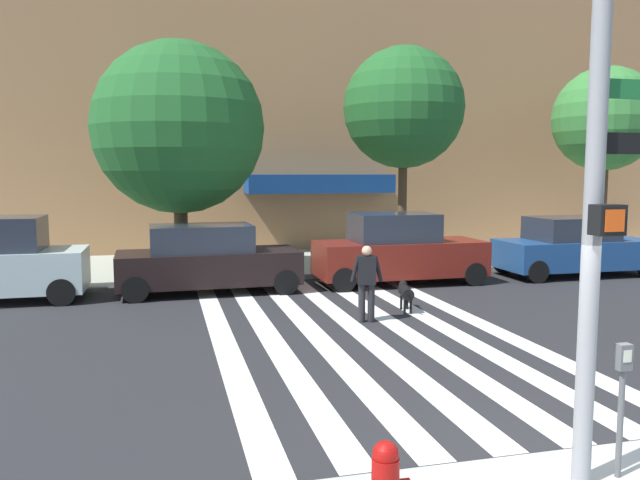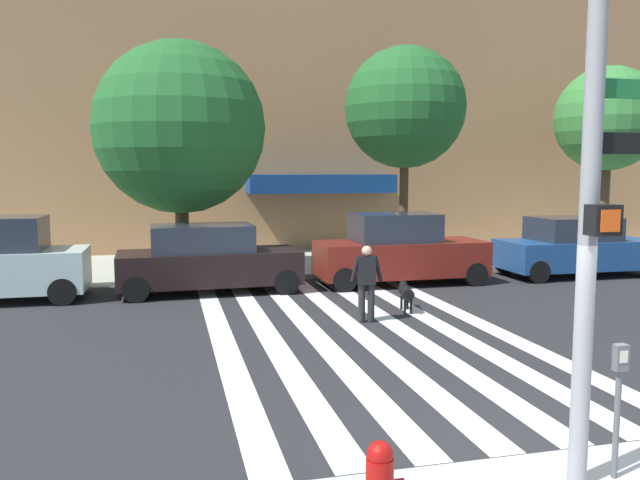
{
  "view_description": "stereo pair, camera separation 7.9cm",
  "coord_description": "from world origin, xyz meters",
  "px_view_note": "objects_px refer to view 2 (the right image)",
  "views": [
    {
      "loc": [
        -4.09,
        -5.74,
        3.18
      ],
      "look_at": [
        -0.81,
        7.3,
        1.73
      ],
      "focal_mm": 35.2,
      "sensor_mm": 36.0,
      "label": 1
    },
    {
      "loc": [
        -4.02,
        -5.76,
        3.18
      ],
      "look_at": [
        -0.81,
        7.3,
        1.73
      ],
      "focal_mm": 35.2,
      "sensor_mm": 36.0,
      "label": 2
    }
  ],
  "objects_px": {
    "traffic_light_pole": "(597,135)",
    "parked_car_third_in_line": "(399,251)",
    "dog_on_leash": "(406,292)",
    "street_tree_further": "(608,120)",
    "pedestrian_dog_walker": "(367,279)",
    "street_tree_middle": "(405,108)",
    "street_tree_nearest": "(180,128)",
    "parked_car_fourth_in_line": "(576,248)",
    "parked_car_behind_first": "(208,259)",
    "parking_meter_curbside": "(618,392)"
  },
  "relations": [
    {
      "from": "parking_meter_curbside",
      "to": "street_tree_nearest",
      "type": "xyz_separation_m",
      "value": [
        -3.84,
        13.74,
        3.42
      ]
    },
    {
      "from": "traffic_light_pole",
      "to": "street_tree_nearest",
      "type": "xyz_separation_m",
      "value": [
        -3.41,
        13.8,
        0.93
      ]
    },
    {
      "from": "parked_car_fourth_in_line",
      "to": "street_tree_middle",
      "type": "distance_m",
      "value": 6.88
    },
    {
      "from": "parked_car_third_in_line",
      "to": "dog_on_leash",
      "type": "xyz_separation_m",
      "value": [
        -1.14,
        -3.44,
        -0.5
      ]
    },
    {
      "from": "dog_on_leash",
      "to": "parking_meter_curbside",
      "type": "bearing_deg",
      "value": -97.09
    },
    {
      "from": "traffic_light_pole",
      "to": "street_tree_middle",
      "type": "distance_m",
      "value": 14.79
    },
    {
      "from": "parked_car_behind_first",
      "to": "parked_car_third_in_line",
      "type": "xyz_separation_m",
      "value": [
        5.4,
        0.0,
        0.07
      ]
    },
    {
      "from": "parked_car_fourth_in_line",
      "to": "parked_car_behind_first",
      "type": "bearing_deg",
      "value": -179.99
    },
    {
      "from": "parking_meter_curbside",
      "to": "dog_on_leash",
      "type": "height_order",
      "value": "parking_meter_curbside"
    },
    {
      "from": "parked_car_behind_first",
      "to": "pedestrian_dog_walker",
      "type": "bearing_deg",
      "value": -54.02
    },
    {
      "from": "parked_car_third_in_line",
      "to": "street_tree_middle",
      "type": "bearing_deg",
      "value": 66.26
    },
    {
      "from": "parking_meter_curbside",
      "to": "pedestrian_dog_walker",
      "type": "height_order",
      "value": "pedestrian_dog_walker"
    },
    {
      "from": "parked_car_behind_first",
      "to": "traffic_light_pole",
      "type": "bearing_deg",
      "value": -76.41
    },
    {
      "from": "parked_car_fourth_in_line",
      "to": "street_tree_nearest",
      "type": "height_order",
      "value": "street_tree_nearest"
    },
    {
      "from": "parked_car_behind_first",
      "to": "dog_on_leash",
      "type": "height_order",
      "value": "parked_car_behind_first"
    },
    {
      "from": "parked_car_fourth_in_line",
      "to": "street_tree_further",
      "type": "height_order",
      "value": "street_tree_further"
    },
    {
      "from": "parked_car_third_in_line",
      "to": "street_tree_nearest",
      "type": "distance_m",
      "value": 7.26
    },
    {
      "from": "parked_car_behind_first",
      "to": "street_tree_further",
      "type": "xyz_separation_m",
      "value": [
        14.83,
        3.47,
        4.23
      ]
    },
    {
      "from": "dog_on_leash",
      "to": "street_tree_middle",
      "type": "bearing_deg",
      "value": 69.33
    },
    {
      "from": "parked_car_fourth_in_line",
      "to": "traffic_light_pole",
      "type": "bearing_deg",
      "value": -125.63
    },
    {
      "from": "traffic_light_pole",
      "to": "parked_car_behind_first",
      "type": "relative_size",
      "value": 1.21
    },
    {
      "from": "dog_on_leash",
      "to": "street_tree_further",
      "type": "bearing_deg",
      "value": 33.17
    },
    {
      "from": "traffic_light_pole",
      "to": "parking_meter_curbside",
      "type": "distance_m",
      "value": 2.53
    },
    {
      "from": "parked_car_behind_first",
      "to": "street_tree_middle",
      "type": "relative_size",
      "value": 0.68
    },
    {
      "from": "pedestrian_dog_walker",
      "to": "street_tree_further",
      "type": "bearing_deg",
      "value": 33.13
    },
    {
      "from": "parked_car_fourth_in_line",
      "to": "street_tree_nearest",
      "type": "relative_size",
      "value": 0.7
    },
    {
      "from": "parked_car_fourth_in_line",
      "to": "pedestrian_dog_walker",
      "type": "xyz_separation_m",
      "value": [
        -8.14,
        -4.21,
        0.06
      ]
    },
    {
      "from": "street_tree_nearest",
      "to": "dog_on_leash",
      "type": "xyz_separation_m",
      "value": [
        4.85,
        -5.56,
        -4.01
      ]
    },
    {
      "from": "traffic_light_pole",
      "to": "dog_on_leash",
      "type": "xyz_separation_m",
      "value": [
        1.44,
        8.24,
        -3.08
      ]
    },
    {
      "from": "parking_meter_curbside",
      "to": "dog_on_leash",
      "type": "bearing_deg",
      "value": 82.91
    },
    {
      "from": "parking_meter_curbside",
      "to": "parked_car_fourth_in_line",
      "type": "height_order",
      "value": "parked_car_fourth_in_line"
    },
    {
      "from": "pedestrian_dog_walker",
      "to": "street_tree_middle",
      "type": "bearing_deg",
      "value": 62.87
    },
    {
      "from": "parked_car_third_in_line",
      "to": "street_tree_middle",
      "type": "relative_size",
      "value": 0.68
    },
    {
      "from": "parked_car_fourth_in_line",
      "to": "dog_on_leash",
      "type": "height_order",
      "value": "parked_car_fourth_in_line"
    },
    {
      "from": "parking_meter_curbside",
      "to": "street_tree_middle",
      "type": "bearing_deg",
      "value": 76.99
    },
    {
      "from": "parking_meter_curbside",
      "to": "street_tree_nearest",
      "type": "bearing_deg",
      "value": 105.59
    },
    {
      "from": "traffic_light_pole",
      "to": "parking_meter_curbside",
      "type": "relative_size",
      "value": 4.26
    },
    {
      "from": "street_tree_nearest",
      "to": "parking_meter_curbside",
      "type": "bearing_deg",
      "value": -74.41
    },
    {
      "from": "parked_car_behind_first",
      "to": "parked_car_third_in_line",
      "type": "bearing_deg",
      "value": 0.01
    },
    {
      "from": "street_tree_further",
      "to": "dog_on_leash",
      "type": "xyz_separation_m",
      "value": [
        -10.56,
        -6.9,
        -4.67
      ]
    },
    {
      "from": "parked_car_behind_first",
      "to": "parked_car_third_in_line",
      "type": "height_order",
      "value": "parked_car_third_in_line"
    },
    {
      "from": "parked_car_behind_first",
      "to": "street_tree_middle",
      "type": "bearing_deg",
      "value": 21.29
    },
    {
      "from": "street_tree_nearest",
      "to": "parked_car_third_in_line",
      "type": "bearing_deg",
      "value": -19.46
    },
    {
      "from": "parked_car_behind_first",
      "to": "pedestrian_dog_walker",
      "type": "xyz_separation_m",
      "value": [
        3.06,
        -4.21,
        0.05
      ]
    },
    {
      "from": "street_tree_further",
      "to": "pedestrian_dog_walker",
      "type": "relative_size",
      "value": 4.21
    },
    {
      "from": "street_tree_further",
      "to": "pedestrian_dog_walker",
      "type": "height_order",
      "value": "street_tree_further"
    },
    {
      "from": "traffic_light_pole",
      "to": "parked_car_third_in_line",
      "type": "distance_m",
      "value": 12.24
    },
    {
      "from": "traffic_light_pole",
      "to": "street_tree_middle",
      "type": "xyz_separation_m",
      "value": [
        3.7,
        14.22,
        1.72
      ]
    },
    {
      "from": "traffic_light_pole",
      "to": "street_tree_nearest",
      "type": "distance_m",
      "value": 14.25
    },
    {
      "from": "traffic_light_pole",
      "to": "parked_car_fourth_in_line",
      "type": "bearing_deg",
      "value": 54.37
    }
  ]
}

